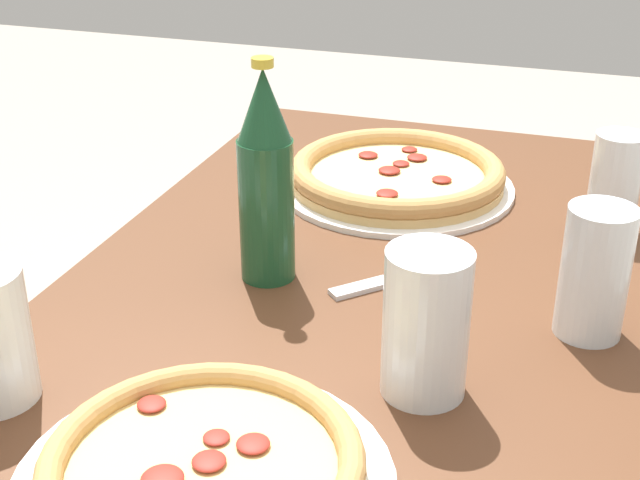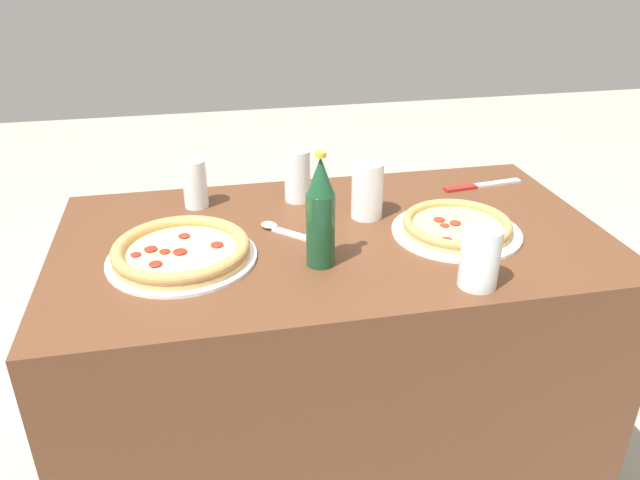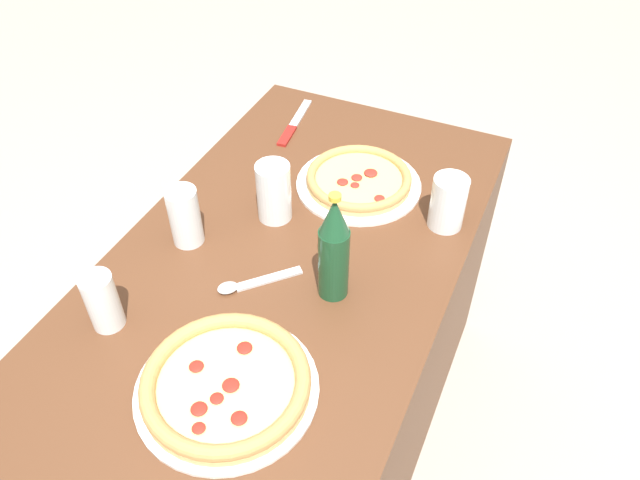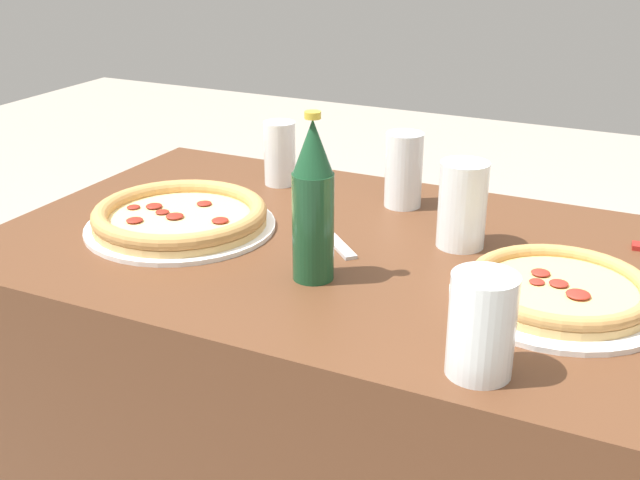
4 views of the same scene
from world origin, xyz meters
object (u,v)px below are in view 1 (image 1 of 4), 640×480
object	(u,v)px
pizza_margherita	(203,470)
glass_iced_tea	(614,187)
spoon	(426,270)
pizza_pepperoni	(397,176)
glass_red_wine	(594,278)
beer_bottle	(266,179)
glass_orange_juice	(426,331)

from	to	relation	value
pizza_margherita	glass_iced_tea	bearing A→B (deg)	-25.47
spoon	pizza_pepperoni	bearing A→B (deg)	21.57
glass_red_wine	beer_bottle	size ratio (longest dim) A/B	0.54
pizza_margherita	beer_bottle	xyz separation A→B (m)	(0.34, 0.08, 0.10)
pizza_margherita	glass_iced_tea	size ratio (longest dim) A/B	2.42
pizza_margherita	beer_bottle	bearing A→B (deg)	12.99
glass_iced_tea	glass_orange_juice	bearing A→B (deg)	160.15
pizza_margherita	beer_bottle	world-z (taller)	beer_bottle
pizza_margherita	glass_orange_juice	xyz separation A→B (m)	(0.18, -0.14, 0.05)
pizza_pepperoni	glass_red_wine	size ratio (longest dim) A/B	2.37
pizza_pepperoni	glass_red_wine	xyz separation A→B (m)	(-0.30, -0.27, 0.04)
pizza_margherita	glass_iced_tea	xyz separation A→B (m)	(0.60, -0.28, 0.04)
pizza_margherita	glass_iced_tea	distance (m)	0.66
glass_red_wine	beer_bottle	bearing A→B (deg)	88.29
glass_orange_juice	beer_bottle	xyz separation A→B (m)	(0.16, 0.21, 0.06)
glass_orange_juice	beer_bottle	bearing A→B (deg)	53.05
glass_iced_tea	spoon	xyz separation A→B (m)	(-0.19, 0.19, -0.05)
pizza_pepperoni	beer_bottle	bearing A→B (deg)	165.13
glass_iced_tea	pizza_margherita	bearing A→B (deg)	154.53
pizza_pepperoni	glass_orange_juice	size ratio (longest dim) A/B	2.30
pizza_pepperoni	beer_bottle	world-z (taller)	beer_bottle
pizza_pepperoni	spoon	size ratio (longest dim) A/B	2.25
glass_orange_juice	spoon	xyz separation A→B (m)	(0.22, 0.04, -0.06)
pizza_pepperoni	glass_red_wine	distance (m)	0.41
pizza_margherita	glass_red_wine	xyz separation A→B (m)	(0.33, -0.27, 0.04)
pizza_margherita	spoon	bearing A→B (deg)	-12.72
glass_iced_tea	beer_bottle	xyz separation A→B (m)	(-0.25, 0.36, 0.06)
glass_iced_tea	glass_red_wine	distance (m)	0.26
spoon	glass_red_wine	bearing A→B (deg)	-110.83
pizza_margherita	pizza_pepperoni	bearing A→B (deg)	0.15
pizza_margherita	glass_red_wine	world-z (taller)	glass_red_wine
beer_bottle	pizza_margherita	bearing A→B (deg)	-167.01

